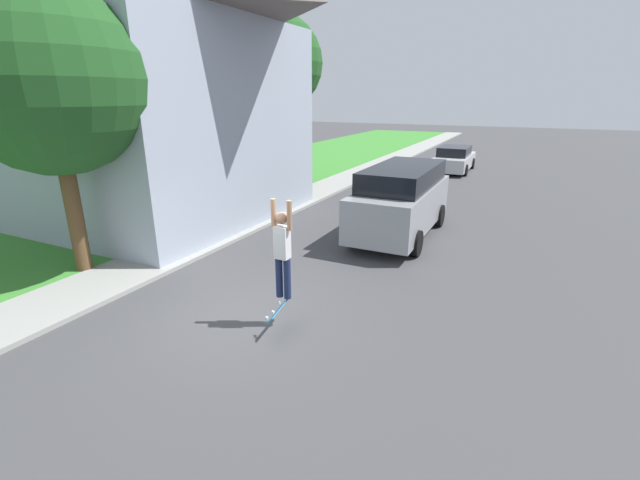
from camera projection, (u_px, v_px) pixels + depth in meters
ground_plane at (236, 316)px, 8.36m from camera, size 120.00×120.00×0.00m
lawn at (163, 204)px, 16.78m from camera, size 10.00×80.00×0.08m
sidewalk at (256, 217)px, 14.95m from camera, size 1.80×80.00×0.10m
house at (129, 74)px, 14.33m from camera, size 10.44×8.93×9.05m
lawn_tree_near at (49, 80)px, 9.03m from camera, size 4.05×4.05×6.36m
lawn_tree_far at (276, 64)px, 17.38m from camera, size 3.85×3.85×7.20m
suv_parked at (401, 199)px, 12.83m from camera, size 2.02×4.97×2.12m
car_down_street at (454, 159)px, 24.19m from camera, size 1.91×4.52×1.39m
skateboarder at (282, 249)px, 7.57m from camera, size 0.41×0.21×1.84m
skateboard at (279, 309)px, 7.71m from camera, size 0.28×0.83×0.29m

